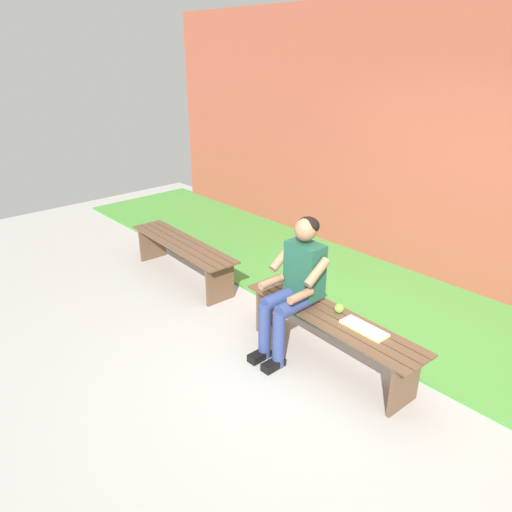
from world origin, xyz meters
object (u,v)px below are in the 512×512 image
object	(u,v)px
bench_near	(330,327)
book_open	(364,329)
bench_far	(182,251)
person_seated	(295,282)
apple	(339,308)

from	to	relation	value
bench_near	book_open	bearing A→B (deg)	-174.48
bench_near	bench_far	distance (m)	2.29
bench_near	bench_far	bearing A→B (deg)	0.00
bench_far	book_open	world-z (taller)	book_open
person_seated	book_open	bearing A→B (deg)	-168.70
apple	book_open	world-z (taller)	apple
bench_near	bench_far	xyz separation A→B (m)	(2.29, 0.00, -0.00)
bench_near	person_seated	xyz separation A→B (m)	(0.34, 0.10, 0.35)
bench_near	apple	world-z (taller)	apple
book_open	person_seated	bearing A→B (deg)	13.94
bench_far	person_seated	size ratio (longest dim) A/B	1.42
book_open	bench_far	bearing A→B (deg)	3.33
bench_near	bench_far	world-z (taller)	same
bench_near	apple	xyz separation A→B (m)	(-0.01, -0.10, 0.15)
apple	book_open	distance (m)	0.32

